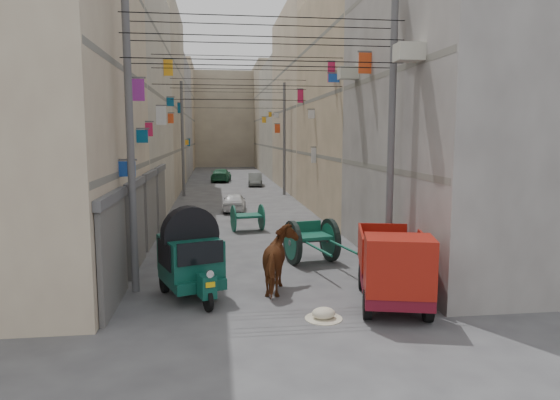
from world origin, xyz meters
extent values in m
plane|color=#414143|center=(0.00, 0.00, 0.00)|extent=(140.00, 140.00, 0.00)
cube|color=slate|center=(-4.12, 8.00, 3.20)|extent=(0.25, 9.80, 0.18)
cube|color=slate|center=(-4.12, 8.00, 6.20)|extent=(0.25, 9.80, 0.18)
cube|color=#B9B19F|center=(-8.00, 19.00, 6.00)|extent=(8.00, 12.00, 12.00)
cube|color=slate|center=(-4.12, 19.00, 3.20)|extent=(0.25, 11.76, 0.18)
cube|color=slate|center=(-4.12, 19.00, 6.20)|extent=(0.25, 11.76, 0.18)
cube|color=slate|center=(-4.12, 19.00, 9.20)|extent=(0.25, 11.76, 0.18)
cube|color=#B6AA8F|center=(-8.00, 32.00, 7.00)|extent=(8.00, 14.00, 14.00)
cube|color=slate|center=(-4.12, 32.00, 3.20)|extent=(0.25, 13.72, 0.18)
cube|color=slate|center=(-4.12, 32.00, 6.20)|extent=(0.25, 13.72, 0.18)
cube|color=slate|center=(-4.12, 32.00, 9.20)|extent=(0.25, 13.72, 0.18)
cube|color=#9F9A94|center=(-8.00, 46.00, 5.90)|extent=(8.00, 14.00, 11.80)
cube|color=slate|center=(-4.12, 46.00, 3.20)|extent=(0.25, 13.72, 0.18)
cube|color=slate|center=(-4.12, 46.00, 6.20)|extent=(0.25, 13.72, 0.18)
cube|color=slate|center=(-4.12, 46.00, 9.20)|extent=(0.25, 13.72, 0.18)
cube|color=tan|center=(-8.00, 59.00, 6.75)|extent=(8.00, 12.00, 13.50)
cube|color=slate|center=(-4.12, 59.00, 3.20)|extent=(0.25, 11.76, 0.18)
cube|color=slate|center=(-4.12, 59.00, 6.20)|extent=(0.25, 11.76, 0.18)
cube|color=slate|center=(-4.12, 59.00, 9.20)|extent=(0.25, 11.76, 0.18)
cube|color=#9F9A94|center=(8.00, 8.00, 6.50)|extent=(8.00, 10.00, 13.00)
cube|color=slate|center=(4.12, 8.00, 3.20)|extent=(0.25, 9.80, 0.18)
cube|color=slate|center=(4.12, 8.00, 6.20)|extent=(0.25, 9.80, 0.18)
cube|color=tan|center=(8.00, 19.00, 6.00)|extent=(8.00, 12.00, 12.00)
cube|color=slate|center=(4.12, 19.00, 3.20)|extent=(0.25, 11.76, 0.18)
cube|color=slate|center=(4.12, 19.00, 6.20)|extent=(0.25, 11.76, 0.18)
cube|color=slate|center=(4.12, 19.00, 9.20)|extent=(0.25, 11.76, 0.18)
cube|color=beige|center=(8.00, 32.00, 7.00)|extent=(8.00, 14.00, 14.00)
cube|color=slate|center=(4.12, 32.00, 3.20)|extent=(0.25, 13.72, 0.18)
cube|color=slate|center=(4.12, 32.00, 6.20)|extent=(0.25, 13.72, 0.18)
cube|color=slate|center=(4.12, 32.00, 9.20)|extent=(0.25, 13.72, 0.18)
cube|color=#B9B19F|center=(8.00, 46.00, 5.90)|extent=(8.00, 14.00, 11.80)
cube|color=slate|center=(4.12, 46.00, 3.20)|extent=(0.25, 13.72, 0.18)
cube|color=slate|center=(4.12, 46.00, 6.20)|extent=(0.25, 13.72, 0.18)
cube|color=slate|center=(4.12, 46.00, 9.20)|extent=(0.25, 13.72, 0.18)
cube|color=#B6AA8F|center=(8.00, 59.00, 6.75)|extent=(8.00, 12.00, 13.50)
cube|color=slate|center=(4.12, 59.00, 3.20)|extent=(0.25, 11.76, 0.18)
cube|color=slate|center=(4.12, 59.00, 6.20)|extent=(0.25, 11.76, 0.18)
cube|color=slate|center=(4.12, 59.00, 9.20)|extent=(0.25, 11.76, 0.18)
cube|color=#B6AA8F|center=(0.00, 66.00, 6.50)|extent=(22.00, 10.00, 13.00)
cube|color=#4B4B50|center=(-3.92, 4.80, 1.30)|extent=(0.12, 3.00, 2.60)
cube|color=#565658|center=(-3.90, 4.80, 2.75)|extent=(0.18, 3.20, 0.25)
cube|color=#4B4B50|center=(-3.92, 8.50, 1.30)|extent=(0.12, 3.00, 2.60)
cube|color=#565658|center=(-3.90, 8.50, 2.75)|extent=(0.18, 3.20, 0.25)
cube|color=#4B4B50|center=(-3.92, 12.20, 1.30)|extent=(0.12, 3.00, 2.60)
cube|color=#565658|center=(-3.90, 12.20, 2.75)|extent=(0.18, 3.20, 0.25)
cube|color=#4B4B50|center=(-3.92, 16.00, 1.30)|extent=(0.12, 3.00, 2.60)
cube|color=#565658|center=(-3.90, 16.00, 2.75)|extent=(0.18, 3.20, 0.25)
cube|color=silver|center=(3.81, 34.28, 5.98)|extent=(0.38, 0.08, 0.41)
cube|color=#0B527B|center=(-3.86, 41.61, 3.62)|extent=(0.27, 0.08, 0.71)
cube|color=#1949B0|center=(-3.78, 6.43, 3.35)|extent=(0.44, 0.08, 0.42)
cube|color=silver|center=(-3.77, 15.80, 5.17)|extent=(0.45, 0.08, 0.84)
cube|color=#FAA91B|center=(3.79, 44.88, 5.91)|extent=(0.41, 0.08, 0.59)
cube|color=#0B527B|center=(-3.81, 9.76, 4.24)|extent=(0.38, 0.08, 0.44)
cube|color=#DD481A|center=(3.78, 33.54, 4.85)|extent=(0.43, 0.08, 0.72)
cube|color=#FAA91B|center=(3.86, 39.62, 6.25)|extent=(0.28, 0.08, 0.44)
cube|color=#FAA91B|center=(-3.76, 20.00, 7.85)|extent=(0.48, 0.08, 0.84)
cube|color=#FAA91B|center=(-3.85, 38.07, 3.67)|extent=(0.31, 0.08, 0.44)
cube|color=silver|center=(3.82, 19.02, 5.41)|extent=(0.35, 0.08, 0.45)
cube|color=#C1194A|center=(3.83, 22.65, 6.65)|extent=(0.34, 0.08, 0.79)
cube|color=#C1194A|center=(-3.86, 12.02, 4.50)|extent=(0.28, 0.08, 0.52)
cube|color=#0B527B|center=(-3.86, 29.62, 6.26)|extent=(0.28, 0.08, 0.74)
cube|color=silver|center=(3.87, 18.51, 3.22)|extent=(0.26, 0.08, 0.80)
cube|color=#167E29|center=(3.83, 9.37, 6.69)|extent=(0.34, 0.08, 0.55)
cube|color=purple|center=(-3.76, 8.55, 5.67)|extent=(0.47, 0.08, 0.67)
cube|color=#0B527B|center=(-3.80, 21.15, 6.14)|extent=(0.40, 0.08, 0.47)
cube|color=#DD481A|center=(-3.84, 21.66, 5.24)|extent=(0.32, 0.08, 0.55)
cube|color=#1949B0|center=(3.76, 13.74, 6.73)|extent=(0.47, 0.08, 0.35)
cube|color=#C1194A|center=(3.84, 14.58, 7.07)|extent=(0.32, 0.08, 0.89)
cube|color=#DD481A|center=(3.78, 9.29, 6.73)|extent=(0.44, 0.08, 0.69)
cube|color=#C1194A|center=(-4.06, 6.00, 3.00)|extent=(0.10, 3.20, 0.80)
cube|color=silver|center=(-4.06, 15.00, 3.00)|extent=(0.10, 3.20, 0.80)
cube|color=#0B527B|center=(-4.06, 27.00, 3.00)|extent=(0.10, 3.20, 0.80)
cube|color=#0B527B|center=(-4.06, 39.00, 3.00)|extent=(0.10, 3.20, 0.80)
cube|color=#C1194A|center=(4.06, 6.00, 3.00)|extent=(0.10, 3.20, 0.80)
cube|color=purple|center=(4.06, 15.00, 3.00)|extent=(0.10, 3.20, 0.80)
cube|color=purple|center=(4.06, 27.00, 3.00)|extent=(0.10, 3.20, 0.80)
cube|color=#167E29|center=(4.06, 39.00, 3.00)|extent=(0.10, 3.20, 0.80)
cube|color=#B9B7A6|center=(3.65, 5.00, 6.40)|extent=(0.70, 0.55, 0.45)
cube|color=#B9B7A6|center=(3.65, 11.00, 6.60)|extent=(0.70, 0.55, 0.45)
cylinder|color=#565658|center=(-3.60, 6.00, 4.00)|extent=(0.20, 0.20, 8.00)
cylinder|color=#565658|center=(3.60, 6.00, 4.00)|extent=(0.20, 0.20, 8.00)
cylinder|color=#565658|center=(-3.60, 28.00, 4.00)|extent=(0.20, 0.20, 8.00)
cylinder|color=#565658|center=(3.60, 28.00, 4.00)|extent=(0.20, 0.20, 8.00)
cylinder|color=black|center=(0.00, 5.50, 6.20)|extent=(7.40, 0.02, 0.02)
cylinder|color=black|center=(0.00, 5.50, 6.80)|extent=(7.40, 0.02, 0.02)
cylinder|color=black|center=(0.00, 5.50, 7.30)|extent=(7.40, 0.02, 0.02)
cylinder|color=black|center=(0.00, 6.50, 6.20)|extent=(7.40, 0.02, 0.02)
cylinder|color=black|center=(0.00, 6.50, 6.80)|extent=(7.40, 0.02, 0.02)
cylinder|color=black|center=(0.00, 6.50, 7.30)|extent=(7.40, 0.02, 0.02)
cylinder|color=black|center=(0.00, 12.00, 6.20)|extent=(7.40, 0.02, 0.02)
cylinder|color=black|center=(0.00, 12.00, 6.80)|extent=(7.40, 0.02, 0.02)
cylinder|color=black|center=(0.00, 12.00, 7.30)|extent=(7.40, 0.02, 0.02)
cylinder|color=black|center=(0.00, 20.00, 6.20)|extent=(7.40, 0.02, 0.02)
cylinder|color=black|center=(0.00, 20.00, 6.80)|extent=(7.40, 0.02, 0.02)
cylinder|color=black|center=(0.00, 20.00, 7.30)|extent=(7.40, 0.02, 0.02)
cylinder|color=black|center=(0.00, 28.00, 6.20)|extent=(7.40, 0.02, 0.02)
cylinder|color=black|center=(0.00, 28.00, 6.80)|extent=(7.40, 0.02, 0.02)
cylinder|color=black|center=(0.00, 28.00, 7.30)|extent=(7.40, 0.02, 0.02)
cylinder|color=black|center=(-1.60, 4.13, 0.29)|extent=(0.31, 0.59, 0.58)
cylinder|color=black|center=(-2.81, 5.79, 0.29)|extent=(0.31, 0.59, 0.58)
cylinder|color=black|center=(-1.73, 6.17, 0.29)|extent=(0.31, 0.59, 0.58)
cube|color=#0B4134|center=(-2.06, 5.40, 0.50)|extent=(1.89, 2.29, 0.29)
cube|color=#0B4134|center=(-1.62, 4.18, 0.62)|extent=(0.50, 0.56, 0.57)
cylinder|color=silver|center=(-1.54, 3.95, 0.99)|extent=(0.19, 0.11, 0.19)
cube|color=#E1B70C|center=(-1.53, 3.93, 0.73)|extent=(0.23, 0.11, 0.12)
cube|color=#0B4134|center=(-2.08, 5.45, 1.09)|extent=(1.86, 2.11, 0.99)
cube|color=black|center=(-1.77, 4.60, 1.35)|extent=(1.14, 0.46, 0.57)
cube|color=black|center=(-2.72, 5.21, 1.19)|extent=(0.46, 1.19, 0.67)
cube|color=black|center=(-1.43, 5.68, 1.19)|extent=(0.46, 1.19, 0.67)
cube|color=silver|center=(-1.76, 4.57, 0.57)|extent=(1.24, 0.49, 0.06)
cylinder|color=black|center=(1.13, 8.32, 0.73)|extent=(0.45, 1.47, 1.47)
cylinder|color=#12513D|center=(1.13, 8.32, 0.73)|extent=(0.40, 1.16, 1.15)
cylinder|color=#565658|center=(1.13, 8.32, 0.73)|extent=(0.26, 0.23, 0.19)
cylinder|color=black|center=(2.47, 8.59, 0.73)|extent=(0.45, 1.47, 1.47)
cylinder|color=#12513D|center=(2.47, 8.59, 0.73)|extent=(0.40, 1.16, 1.15)
cylinder|color=#565658|center=(2.47, 8.59, 0.73)|extent=(0.26, 0.23, 0.19)
cylinder|color=#565658|center=(1.80, 8.46, 0.73)|extent=(1.40, 0.37, 0.08)
cube|color=#12513D|center=(1.80, 8.46, 0.92)|extent=(1.31, 1.35, 0.10)
cube|color=#12513D|center=(1.69, 8.97, 1.15)|extent=(1.10, 0.30, 0.37)
cylinder|color=#12513D|center=(1.65, 7.09, 0.84)|extent=(0.56, 2.38, 0.07)
cylinder|color=#12513D|center=(2.47, 7.26, 0.84)|extent=(0.56, 2.38, 0.07)
cylinder|color=black|center=(2.10, 3.14, 0.35)|extent=(0.35, 0.72, 0.70)
cylinder|color=black|center=(2.65, 5.40, 0.35)|extent=(0.35, 0.72, 0.70)
cylinder|color=black|center=(3.43, 2.81, 0.35)|extent=(0.35, 0.72, 0.70)
cylinder|color=black|center=(3.99, 5.07, 0.35)|extent=(0.35, 0.72, 0.70)
cube|color=#5E0D1B|center=(3.04, 4.10, 0.58)|extent=(2.33, 3.76, 0.37)
cube|color=maroon|center=(2.75, 2.92, 1.32)|extent=(1.76, 1.45, 1.32)
cube|color=black|center=(2.63, 2.44, 1.43)|extent=(1.35, 0.39, 0.58)
cube|color=#5E0D1B|center=(3.18, 4.67, 0.87)|extent=(2.10, 2.64, 0.13)
cube|color=maroon|center=(2.43, 4.85, 1.32)|extent=(0.62, 2.28, 0.90)
cube|color=maroon|center=(3.93, 4.48, 1.32)|extent=(0.62, 2.28, 0.90)
cube|color=maroon|center=(3.46, 5.78, 1.32)|extent=(1.56, 0.44, 0.90)
cylinder|color=#12513D|center=(-0.60, 14.27, 0.60)|extent=(0.25, 1.19, 1.19)
cylinder|color=#12513D|center=(0.67, 14.47, 0.60)|extent=(0.25, 1.19, 1.19)
cube|color=#12513D|center=(0.03, 14.37, 0.71)|extent=(1.29, 1.17, 0.09)
cylinder|color=#565658|center=(0.03, 14.37, 0.60)|extent=(1.33, 0.28, 0.07)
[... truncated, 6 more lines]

